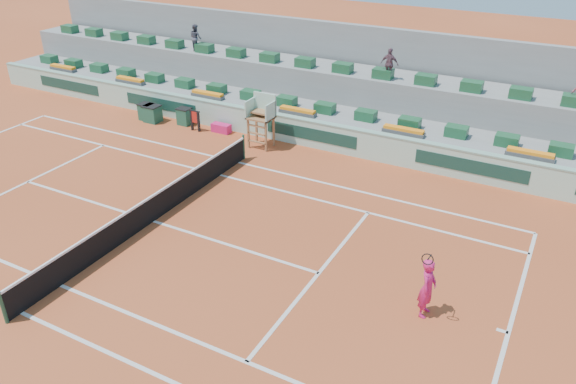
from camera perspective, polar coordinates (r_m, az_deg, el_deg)
name	(u,v)px	position (r m, az deg, el deg)	size (l,w,h in m)	color
ground	(154,221)	(20.19, -13.50, -2.91)	(90.00, 90.00, 0.00)	#9F401E
seating_tier_lower	(295,112)	(27.91, 0.75, 8.16)	(36.00, 4.00, 1.20)	gray
seating_tier_upper	(310,89)	(29.03, 2.24, 10.40)	(36.00, 2.40, 2.60)	gray
stadium_back_wall	(324,64)	(30.17, 3.66, 12.84)	(36.00, 0.40, 4.40)	gray
player_bag	(221,128)	(27.14, -6.80, 6.47)	(0.93, 0.41, 0.41)	#D31B63
spectator_left	(196,38)	(31.35, -9.36, 15.21)	(0.69, 0.54, 1.41)	#4A4956
spectator_mid	(390,64)	(26.33, 10.28, 12.68)	(0.84, 0.35, 1.43)	#6B4753
court_lines	(154,221)	(20.19, -13.50, -2.90)	(23.89, 11.09, 0.01)	silver
tennis_net	(152,208)	(19.93, -13.67, -1.62)	(0.10, 11.97, 1.10)	black
advertising_hoarding	(274,126)	(26.08, -1.47, 6.75)	(36.00, 0.34, 1.26)	#A9D4BD
umpire_chair	(262,114)	(24.96, -2.68, 7.96)	(1.10, 0.90, 2.40)	#8F5D36
seat_row_lower	(287,101)	(26.89, -0.14, 9.22)	(32.90, 0.60, 0.44)	#1B512E
seat_row_upper	(305,62)	(28.09, 1.75, 13.03)	(32.90, 0.60, 0.44)	#1B512E
flower_planters	(251,103)	(26.98, -3.80, 9.03)	(26.80, 0.36, 0.28)	#4B4B4B
drink_cooler_a	(184,116)	(28.28, -10.48, 7.57)	(0.65, 0.56, 0.84)	#194C38
drink_cooler_b	(152,114)	(28.97, -13.62, 7.75)	(0.81, 0.70, 0.84)	#194C38
drink_cooler_c	(147,112)	(29.31, -14.16, 7.92)	(0.72, 0.62, 0.84)	#194C38
towel_rack	(195,119)	(27.32, -9.43, 7.33)	(0.58, 0.10, 1.03)	black
tennis_player	(427,288)	(15.57, 13.99, -9.41)	(0.43, 0.88, 2.28)	#D31B63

